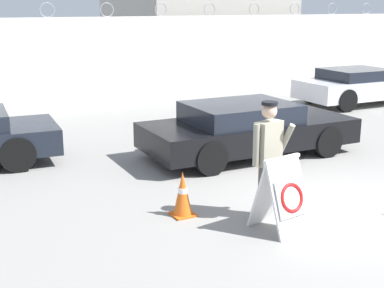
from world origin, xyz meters
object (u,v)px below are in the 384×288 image
object	(u,v)px
security_guard	(268,154)
parked_car_rear_sedan	(247,128)
barricade_sign	(283,194)
parked_car_far_side	(359,86)
traffic_cone_near	(183,194)

from	to	relation	value
security_guard	parked_car_rear_sedan	world-z (taller)	security_guard
barricade_sign	parked_car_far_side	size ratio (longest dim) A/B	0.26
parked_car_rear_sedan	parked_car_far_side	distance (m)	7.60
barricade_sign	traffic_cone_near	bearing A→B (deg)	122.65
traffic_cone_near	parked_car_far_side	distance (m)	11.28
traffic_cone_near	barricade_sign	bearing A→B (deg)	-49.63
traffic_cone_near	parked_car_far_side	world-z (taller)	parked_car_far_side
parked_car_rear_sedan	barricade_sign	bearing A→B (deg)	-114.78
barricade_sign	parked_car_rear_sedan	distance (m)	4.06
parked_car_far_side	barricade_sign	bearing A→B (deg)	-138.51
barricade_sign	parked_car_far_side	bearing A→B (deg)	31.38
barricade_sign	traffic_cone_near	xyz separation A→B (m)	(-1.02, 1.19, -0.20)
parked_car_rear_sedan	traffic_cone_near	bearing A→B (deg)	-137.51
security_guard	parked_car_rear_sedan	xyz separation A→B (m)	(1.75, 3.11, -0.43)
security_guard	parked_car_far_side	world-z (taller)	security_guard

